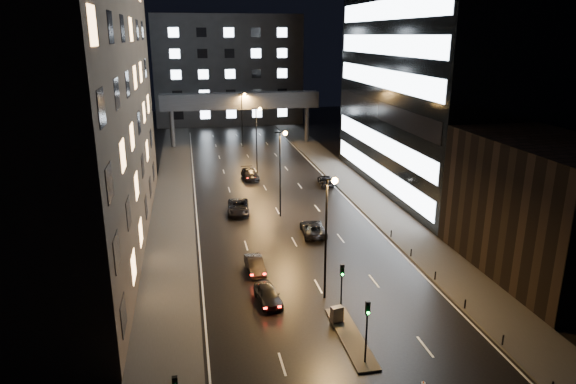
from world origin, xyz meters
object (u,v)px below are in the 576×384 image
Objects in this scene: car_away_d at (250,174)px; car_toward_b at (326,180)px; car_away_a at (268,295)px; car_away_b at (255,265)px; car_toward_a at (313,228)px; utility_cabinet at (337,314)px; car_away_c at (238,207)px.

car_toward_b is (10.21, -5.26, -0.05)m from car_away_d.
car_away_a is 5.77m from car_away_b.
utility_cabinet is at bearing 85.72° from car_toward_a.
utility_cabinet is at bearing -74.64° from car_away_c.
car_away_b is 31.23m from car_away_d.
car_toward_a is 17.73m from utility_cabinet.
car_away_c is (0.16, 16.18, 0.10)m from car_away_b.
car_toward_b is (13.34, 31.55, -0.01)m from car_away_a.
utility_cabinet is at bearing -48.23° from car_away_a.
car_away_a is 3.44× the size of utility_cabinet.
car_away_c reaches higher than car_toward_a.
car_away_a is 6.04m from utility_cabinet.
utility_cabinet is (-8.81, -35.56, 0.06)m from car_toward_b.
car_away_b is 0.79× the size of car_toward_a.
car_away_b is 16.18m from car_away_c.
car_away_a reaches higher than utility_cabinet.
car_away_b is at bearing 50.63° from car_toward_a.
utility_cabinet is (4.52, -4.01, 0.05)m from car_away_a.
car_away_b is 10.89m from utility_cabinet.
car_toward_a is at bearing 55.93° from car_away_a.
car_away_b is (-0.28, 5.77, -0.03)m from car_away_a.
car_away_a is 21.95m from car_away_c.
utility_cabinet is (-2.51, -17.56, 0.04)m from car_toward_a.
car_toward_b is at bearing 63.55° from utility_cabinet.
car_away_a is 0.81× the size of car_toward_a.
car_away_d is 4.30× the size of utility_cabinet.
car_away_c is at bearing 42.01° from car_toward_b.
car_away_c is at bearing 83.65° from car_away_a.
car_away_a is 0.80× the size of car_away_d.
car_away_a is at bearing -90.30° from car_away_b.
car_toward_a reaches higher than car_away_b.
car_away_a is 0.75× the size of car_away_c.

